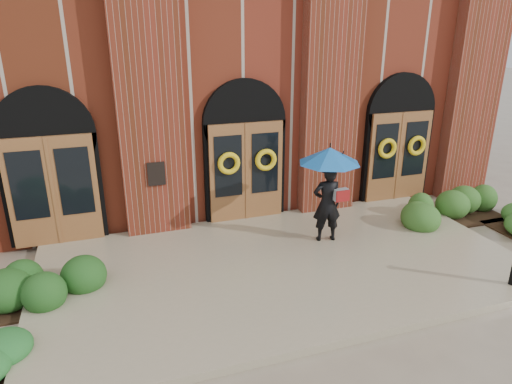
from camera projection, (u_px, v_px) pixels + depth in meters
name	position (u px, v px, depth m)	size (l,w,h in m)	color
ground	(286.00, 272.00, 9.55)	(90.00, 90.00, 0.00)	gray
landing	(283.00, 266.00, 9.66)	(10.00, 5.30, 0.15)	gray
church_building	(194.00, 67.00, 16.17)	(16.20, 12.53, 7.00)	maroon
man_with_umbrella	(329.00, 176.00, 10.16)	(1.61, 1.61, 2.22)	black
hedge_wall_left	(12.00, 289.00, 8.31)	(2.75, 1.10, 0.71)	#1B4416
hedge_wall_right	(450.00, 206.00, 12.08)	(2.78, 1.11, 0.71)	#2C551E
hedge_front_left	(0.00, 361.00, 6.70)	(1.25, 1.07, 0.44)	#1E5722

